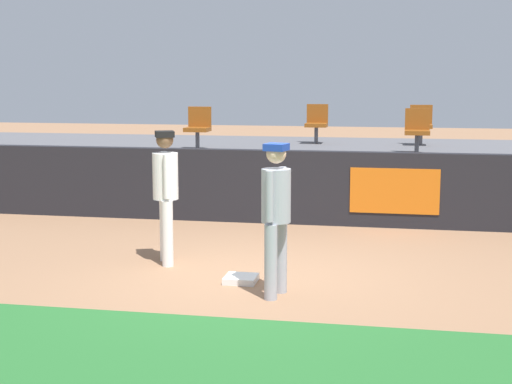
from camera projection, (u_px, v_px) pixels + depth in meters
The scene contains 11 objects.
ground_plane at pixel (254, 279), 9.69m from camera, with size 60.00×60.00×0.00m, color #936B4C.
grass_foreground_strip at pixel (190, 366), 6.79m from camera, with size 18.00×2.80×0.01m, color #26662B.
first_base at pixel (241, 279), 9.56m from camera, with size 0.40×0.40×0.08m, color white.
player_fielder_home at pixel (166, 188), 10.38m from camera, with size 0.46×0.59×1.84m.
player_runner_visitor at pixel (276, 209), 8.81m from camera, with size 0.41×0.50×1.81m.
field_wall at pixel (296, 187), 13.28m from camera, with size 18.00×0.26×1.29m.
bleacher_platform at pixel (313, 173), 15.79m from camera, with size 18.00×4.80×1.14m, color #59595E.
seat_front_right at pixel (417, 128), 14.15m from camera, with size 0.46×0.44×0.84m.
seat_front_left at pixel (198, 126), 14.94m from camera, with size 0.46×0.44×0.84m.
seat_back_right at pixel (421, 123), 15.88m from camera, with size 0.46×0.44×0.84m.
seat_back_center at pixel (317, 121), 16.29m from camera, with size 0.46×0.44×0.84m.
Camera 1 is at (1.81, -9.24, 2.57)m, focal length 53.27 mm.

